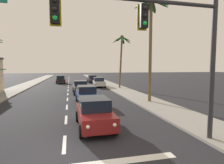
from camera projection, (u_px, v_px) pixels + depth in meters
name	position (u px, v px, depth m)	size (l,w,h in m)	color
ground_plane	(63.00, 160.00, 6.72)	(220.00, 220.00, 0.00)	#232328
sidewalk_right	(120.00, 89.00, 27.89)	(3.20, 110.00, 0.14)	gray
sidewalk_left	(9.00, 92.00, 24.34)	(3.20, 110.00, 0.14)	gray
lane_markings	(71.00, 91.00, 26.06)	(4.28, 87.43, 0.01)	silver
traffic_signal_mast	(147.00, 31.00, 7.32)	(10.43, 0.41, 6.99)	#2D2D33
sedan_lead_at_stop_bar	(94.00, 112.00, 10.33)	(2.02, 4.48, 1.68)	maroon
sedan_third_in_queue	(87.00, 95.00, 17.12)	(1.99, 4.47, 1.68)	navy
sedan_fifth_in_queue	(80.00, 87.00, 23.83)	(2.01, 4.47, 1.68)	#4C515B
sedan_oncoming_far	(61.00, 79.00, 39.15)	(2.01, 4.48, 1.68)	black
sedan_parked_nearest_kerb	(92.00, 79.00, 40.74)	(1.97, 4.46, 1.68)	black
sedan_parked_mid_kerb	(99.00, 82.00, 31.67)	(2.03, 4.49, 1.68)	silver
palm_right_second	(151.00, 25.00, 17.07)	(3.30, 3.27, 10.01)	brown
palm_right_third	(121.00, 49.00, 29.26)	(3.12, 3.30, 8.62)	brown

